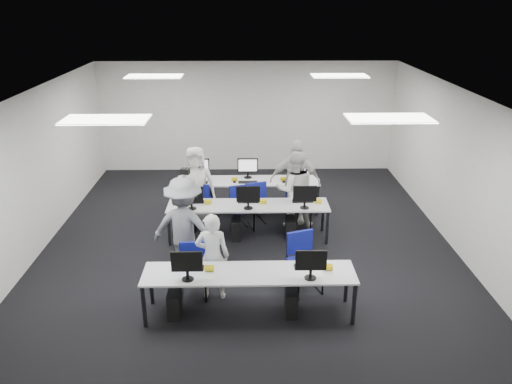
{
  "coord_description": "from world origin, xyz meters",
  "views": [
    {
      "loc": [
        -0.03,
        -8.92,
        4.61
      ],
      "look_at": [
        0.16,
        0.2,
        1.0
      ],
      "focal_mm": 35.0,
      "sensor_mm": 36.0,
      "label": 1
    }
  ],
  "objects_px": {
    "desk_front": "(249,275)",
    "chair_5": "(201,207)",
    "desk_mid": "(248,207)",
    "chair_7": "(297,206)",
    "student_3": "(295,182)",
    "student_0": "(213,256)",
    "chair_1": "(304,273)",
    "chair_3": "(242,216)",
    "photographer": "(185,227)",
    "student_1": "(295,190)",
    "chair_0": "(193,280)",
    "chair_6": "(253,208)",
    "chair_2": "(188,213)",
    "student_2": "(196,185)",
    "chair_4": "(304,214)"
  },
  "relations": [
    {
      "from": "chair_3",
      "to": "chair_7",
      "type": "relative_size",
      "value": 1.02
    },
    {
      "from": "chair_4",
      "to": "student_1",
      "type": "bearing_deg",
      "value": -160.73
    },
    {
      "from": "chair_0",
      "to": "chair_3",
      "type": "distance_m",
      "value": 2.64
    },
    {
      "from": "chair_0",
      "to": "chair_1",
      "type": "height_order",
      "value": "chair_1"
    },
    {
      "from": "desk_mid",
      "to": "desk_front",
      "type": "bearing_deg",
      "value": -90.0
    },
    {
      "from": "chair_3",
      "to": "chair_6",
      "type": "relative_size",
      "value": 0.93
    },
    {
      "from": "chair_2",
      "to": "chair_1",
      "type": "bearing_deg",
      "value": -39.9
    },
    {
      "from": "student_1",
      "to": "chair_7",
      "type": "bearing_deg",
      "value": -102.83
    },
    {
      "from": "chair_5",
      "to": "student_0",
      "type": "xyz_separation_m",
      "value": [
        0.45,
        -3.05,
        0.46
      ]
    },
    {
      "from": "chair_6",
      "to": "student_3",
      "type": "xyz_separation_m",
      "value": [
        0.89,
        -0.01,
        0.61
      ]
    },
    {
      "from": "chair_0",
      "to": "chair_1",
      "type": "relative_size",
      "value": 0.9
    },
    {
      "from": "chair_1",
      "to": "student_3",
      "type": "bearing_deg",
      "value": 68.65
    },
    {
      "from": "chair_0",
      "to": "chair_2",
      "type": "height_order",
      "value": "chair_2"
    },
    {
      "from": "desk_front",
      "to": "student_3",
      "type": "height_order",
      "value": "student_3"
    },
    {
      "from": "chair_1",
      "to": "student_2",
      "type": "bearing_deg",
      "value": 106.28
    },
    {
      "from": "desk_front",
      "to": "photographer",
      "type": "height_order",
      "value": "photographer"
    },
    {
      "from": "desk_front",
      "to": "student_0",
      "type": "relative_size",
      "value": 2.16
    },
    {
      "from": "chair_7",
      "to": "student_3",
      "type": "height_order",
      "value": "student_3"
    },
    {
      "from": "desk_mid",
      "to": "chair_7",
      "type": "relative_size",
      "value": 3.61
    },
    {
      "from": "chair_1",
      "to": "chair_7",
      "type": "height_order",
      "value": "chair_1"
    },
    {
      "from": "chair_1",
      "to": "student_3",
      "type": "xyz_separation_m",
      "value": [
        0.08,
        2.71,
        0.61
      ]
    },
    {
      "from": "chair_3",
      "to": "chair_5",
      "type": "relative_size",
      "value": 1.03
    },
    {
      "from": "chair_2",
      "to": "chair_4",
      "type": "height_order",
      "value": "chair_2"
    },
    {
      "from": "chair_2",
      "to": "chair_4",
      "type": "distance_m",
      "value": 2.46
    },
    {
      "from": "chair_7",
      "to": "desk_mid",
      "type": "bearing_deg",
      "value": -120.23
    },
    {
      "from": "student_1",
      "to": "student_2",
      "type": "xyz_separation_m",
      "value": [
        -2.08,
        0.3,
        0.0
      ]
    },
    {
      "from": "chair_5",
      "to": "photographer",
      "type": "bearing_deg",
      "value": -93.89
    },
    {
      "from": "desk_front",
      "to": "chair_2",
      "type": "height_order",
      "value": "chair_2"
    },
    {
      "from": "photographer",
      "to": "chair_0",
      "type": "bearing_deg",
      "value": 117.97
    },
    {
      "from": "chair_5",
      "to": "photographer",
      "type": "xyz_separation_m",
      "value": [
        -0.07,
        -2.3,
        0.62
      ]
    },
    {
      "from": "chair_3",
      "to": "photographer",
      "type": "height_order",
      "value": "photographer"
    },
    {
      "from": "chair_6",
      "to": "chair_5",
      "type": "bearing_deg",
      "value": 155.21
    },
    {
      "from": "chair_1",
      "to": "student_0",
      "type": "xyz_separation_m",
      "value": [
        -1.5,
        -0.19,
        0.43
      ]
    },
    {
      "from": "photographer",
      "to": "chair_1",
      "type": "bearing_deg",
      "value": 177.25
    },
    {
      "from": "desk_mid",
      "to": "chair_4",
      "type": "relative_size",
      "value": 3.89
    },
    {
      "from": "chair_3",
      "to": "chair_7",
      "type": "xyz_separation_m",
      "value": [
        1.21,
        0.5,
        -0.0
      ]
    },
    {
      "from": "chair_4",
      "to": "chair_7",
      "type": "bearing_deg",
      "value": 121.26
    },
    {
      "from": "desk_front",
      "to": "chair_1",
      "type": "xyz_separation_m",
      "value": [
        0.92,
        0.67,
        -0.37
      ]
    },
    {
      "from": "desk_mid",
      "to": "chair_5",
      "type": "distance_m",
      "value": 1.45
    },
    {
      "from": "chair_1",
      "to": "student_1",
      "type": "bearing_deg",
      "value": 68.87
    },
    {
      "from": "chair_5",
      "to": "photographer",
      "type": "relative_size",
      "value": 0.49
    },
    {
      "from": "desk_front",
      "to": "chair_5",
      "type": "relative_size",
      "value": 3.66
    },
    {
      "from": "chair_1",
      "to": "chair_3",
      "type": "height_order",
      "value": "chair_1"
    },
    {
      "from": "chair_5",
      "to": "chair_4",
      "type": "bearing_deg",
      "value": -11.57
    },
    {
      "from": "desk_front",
      "to": "chair_6",
      "type": "relative_size",
      "value": 3.29
    },
    {
      "from": "desk_front",
      "to": "student_0",
      "type": "height_order",
      "value": "student_0"
    },
    {
      "from": "chair_2",
      "to": "student_2",
      "type": "relative_size",
      "value": 0.58
    },
    {
      "from": "chair_5",
      "to": "chair_0",
      "type": "bearing_deg",
      "value": -89.86
    },
    {
      "from": "chair_4",
      "to": "photographer",
      "type": "distance_m",
      "value": 3.06
    },
    {
      "from": "desk_front",
      "to": "student_1",
      "type": "distance_m",
      "value": 3.3
    }
  ]
}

